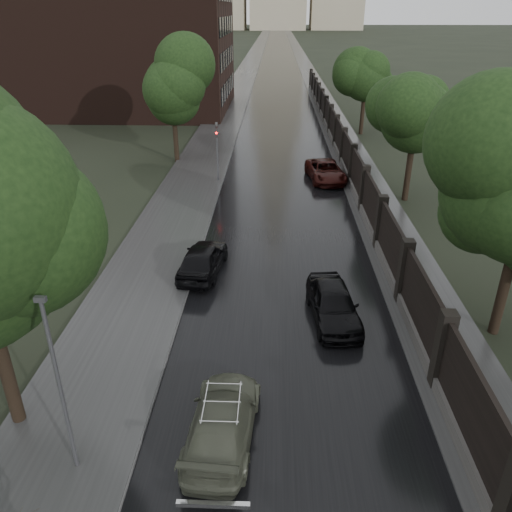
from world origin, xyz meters
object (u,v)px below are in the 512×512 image
object	(u,v)px
hatchback_left	(203,259)
car_right_far	(326,171)
lamp_post	(60,387)
tree_right_c	(366,78)
traffic_light	(217,147)
car_right_near	(333,304)
volga_sedan	(223,421)
tree_right_b	(416,118)
tree_left_far	(172,90)

from	to	relation	value
hatchback_left	car_right_far	distance (m)	15.08
lamp_post	hatchback_left	size ratio (longest dim) A/B	1.26
tree_right_c	traffic_light	distance (m)	19.26
lamp_post	car_right_near	size ratio (longest dim) A/B	1.26
lamp_post	traffic_light	xyz separation A→B (m)	(1.10, 23.49, -0.27)
tree_right_c	car_right_near	xyz separation A→B (m)	(-5.75, -31.39, -4.26)
volga_sedan	car_right_near	distance (m)	6.92
tree_right_b	car_right_near	size ratio (longest dim) A/B	1.73
traffic_light	volga_sedan	distance (m)	22.54
tree_right_c	tree_right_b	bearing A→B (deg)	-90.00
tree_left_far	car_right_near	distance (m)	23.95
tree_left_far	car_right_near	size ratio (longest dim) A/B	1.82
tree_left_far	tree_right_c	xyz separation A→B (m)	(15.50, 10.00, -0.29)
lamp_post	car_right_far	bearing A→B (deg)	70.94
hatchback_left	traffic_light	bearing A→B (deg)	-80.49
lamp_post	traffic_light	world-z (taller)	lamp_post
tree_right_b	tree_right_c	world-z (taller)	same
tree_left_far	traffic_light	distance (m)	6.84
tree_left_far	hatchback_left	distance (m)	18.98
lamp_post	hatchback_left	distance (m)	10.94
lamp_post	car_right_far	xyz separation A→B (m)	(8.36, 24.19, -2.01)
tree_right_b	car_right_near	bearing A→B (deg)	-113.22
lamp_post	car_right_near	xyz separation A→B (m)	(7.15, 7.11, -1.98)
tree_right_b	volga_sedan	xyz separation A→B (m)	(-9.30, -19.34, -4.33)
tree_right_c	car_right_near	world-z (taller)	tree_right_c
car_right_near	car_right_far	xyz separation A→B (m)	(1.20, 17.08, -0.03)
car_right_far	car_right_near	bearing A→B (deg)	-101.55
tree_right_c	volga_sedan	bearing A→B (deg)	-103.99
tree_right_c	traffic_light	xyz separation A→B (m)	(-11.80, -15.01, -2.55)
tree_left_far	tree_right_c	size ratio (longest dim) A/B	1.05
traffic_light	hatchback_left	xyz separation A→B (m)	(0.70, -12.89, -1.71)
tree_right_c	volga_sedan	world-z (taller)	tree_right_c
tree_right_b	lamp_post	size ratio (longest dim) A/B	1.37
tree_right_c	lamp_post	xyz separation A→B (m)	(-12.90, -38.50, -2.28)
tree_left_far	car_right_far	world-z (taller)	tree_left_far
car_right_far	hatchback_left	bearing A→B (deg)	-123.29
traffic_light	tree_left_far	bearing A→B (deg)	126.47
lamp_post	hatchback_left	xyz separation A→B (m)	(1.80, 10.61, -1.98)
tree_right_b	traffic_light	size ratio (longest dim) A/B	1.75
volga_sedan	car_right_near	bearing A→B (deg)	-116.59
traffic_light	car_right_far	xyz separation A→B (m)	(7.26, 0.70, -1.74)
traffic_light	car_right_near	world-z (taller)	traffic_light
volga_sedan	tree_right_b	bearing A→B (deg)	-111.40
tree_right_b	tree_right_c	bearing A→B (deg)	90.00
tree_right_b	lamp_post	xyz separation A→B (m)	(-12.90, -20.50, -2.28)
hatchback_left	car_right_near	size ratio (longest dim) A/B	1.00
tree_right_c	car_right_far	distance (m)	15.61
car_right_near	traffic_light	bearing A→B (deg)	104.15
tree_left_far	volga_sedan	world-z (taller)	tree_left_far
tree_right_c	lamp_post	distance (m)	40.67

